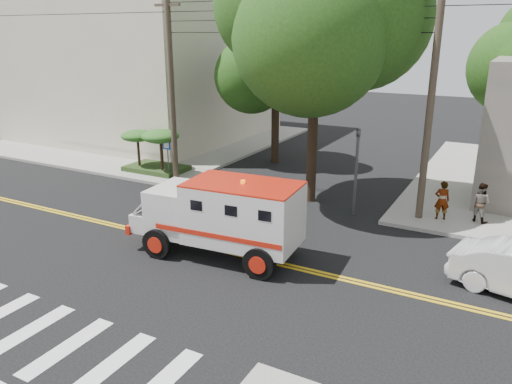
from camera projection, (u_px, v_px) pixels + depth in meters
The scene contains 13 objects.
ground at pixel (201, 245), 17.68m from camera, with size 100.00×100.00×0.00m, color black.
sidewalk_nw at pixel (151, 139), 35.07m from camera, with size 17.00×17.00×0.15m, color gray.
building_left at pixel (138, 62), 35.69m from camera, with size 16.00×14.00×10.00m, color beige.
utility_pole_left at pixel (172, 92), 23.86m from camera, with size 0.28×0.28×9.00m, color #382D23.
utility_pole_right at pixel (430, 108), 18.64m from camera, with size 0.28×0.28×9.00m, color #382D23.
tree_main at pixel (324, 33), 19.80m from camera, with size 6.08×5.70×9.85m.
tree_left at pixel (280, 61), 27.01m from camera, with size 4.48×4.20×7.70m.
traffic_signal at pixel (357, 163), 19.97m from camera, with size 0.15×0.18×3.60m.
accessibility_sign at pixel (167, 153), 25.24m from camera, with size 0.45×0.10×2.02m.
palm_planter at pixel (154, 144), 26.09m from camera, with size 3.52×2.63×2.36m.
armored_truck at pixel (223, 214), 16.45m from camera, with size 5.96×2.73×2.64m.
pedestrian_a at pixel (442, 200), 19.54m from camera, with size 0.57×0.37×1.56m, color gray.
pedestrian_b at pixel (480, 202), 19.30m from camera, with size 0.76×0.59×1.57m, color gray.
Camera 1 is at (9.46, -13.36, 7.21)m, focal length 35.00 mm.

